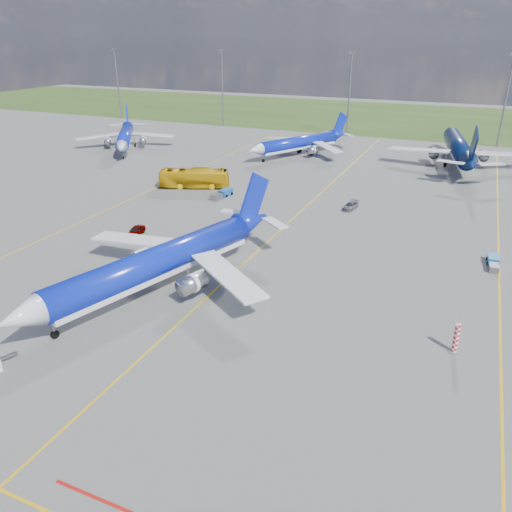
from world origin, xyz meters
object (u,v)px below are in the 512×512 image
at_px(apron_bus, 194,178).
at_px(warning_post, 456,338).
at_px(main_airliner, 160,290).
at_px(service_car_c, 351,206).
at_px(service_car_b, 225,229).
at_px(service_car_a, 136,231).
at_px(baggage_tug_c, 222,194).
at_px(bg_jet_nw, 126,149).
at_px(bg_jet_nnw, 298,155).
at_px(baggage_tug_w, 493,262).
at_px(bg_jet_n, 456,164).

bearing_deg(apron_bus, warning_post, -149.09).
bearing_deg(main_airliner, service_car_c, 87.23).
relative_size(apron_bus, service_car_b, 3.01).
relative_size(main_airliner, service_car_b, 8.86).
relative_size(service_car_a, baggage_tug_c, 0.73).
relative_size(bg_jet_nw, bg_jet_nnw, 1.05).
height_order(service_car_b, baggage_tug_w, service_car_b).
distance_m(bg_jet_nnw, apron_bus, 35.45).
height_order(apron_bus, baggage_tug_c, apron_bus).
distance_m(apron_bus, service_car_c, 30.51).
relative_size(bg_jet_nnw, main_airliner, 0.86).
distance_m(apron_bus, service_car_b, 24.83).
distance_m(bg_jet_nw, bg_jet_n, 80.15).
bearing_deg(service_car_c, warning_post, -52.48).
bearing_deg(bg_jet_nw, service_car_c, -54.40).
height_order(warning_post, service_car_c, warning_post).
distance_m(bg_jet_nnw, baggage_tug_w, 66.01).
height_order(bg_jet_n, baggage_tug_w, bg_jet_n).
height_order(bg_jet_nw, service_car_a, bg_jet_nw).
bearing_deg(baggage_tug_w, bg_jet_nnw, 128.71).
xyz_separation_m(bg_jet_nw, service_car_c, (64.19, -24.19, 0.58)).
height_order(main_airliner, baggage_tug_w, main_airliner).
height_order(service_car_a, service_car_c, service_car_a).
bearing_deg(bg_jet_nw, main_airliner, -84.05).
bearing_deg(baggage_tug_w, bg_jet_n, 95.63).
xyz_separation_m(warning_post, main_airliner, (-31.83, -0.60, -1.50)).
distance_m(bg_jet_nw, apron_bus, 41.15).
bearing_deg(baggage_tug_c, main_airliner, -67.08).
height_order(apron_bus, baggage_tug_w, apron_bus).
relative_size(apron_bus, service_car_c, 3.31).
bearing_deg(main_airliner, bg_jet_nnw, 113.03).
distance_m(bg_jet_nnw, baggage_tug_c, 37.51).
relative_size(warning_post, baggage_tug_w, 0.65).
xyz_separation_m(bg_jet_nw, bg_jet_n, (78.37, 16.80, 0.00)).
distance_m(service_car_a, service_car_c, 35.51).
height_order(bg_jet_nw, bg_jet_n, bg_jet_n).
height_order(bg_jet_n, main_airliner, bg_jet_n).
relative_size(bg_jet_n, apron_bus, 3.19).
xyz_separation_m(apron_bus, service_car_b, (16.15, -18.82, -1.23)).
relative_size(bg_jet_nw, service_car_c, 8.76).
xyz_separation_m(apron_bus, service_car_a, (4.64, -25.03, -1.17)).
relative_size(bg_jet_n, service_car_b, 9.60).
bearing_deg(baggage_tug_w, warning_post, -100.91).
bearing_deg(bg_jet_nnw, apron_bus, -77.76).
height_order(bg_jet_nnw, bg_jet_n, bg_jet_n).
bearing_deg(baggage_tug_w, service_car_a, -171.18).
height_order(service_car_a, baggage_tug_c, service_car_a).
bearing_deg(main_airliner, apron_bus, 131.08).
relative_size(main_airliner, service_car_a, 9.82).
bearing_deg(main_airliner, baggage_tug_c, 122.11).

